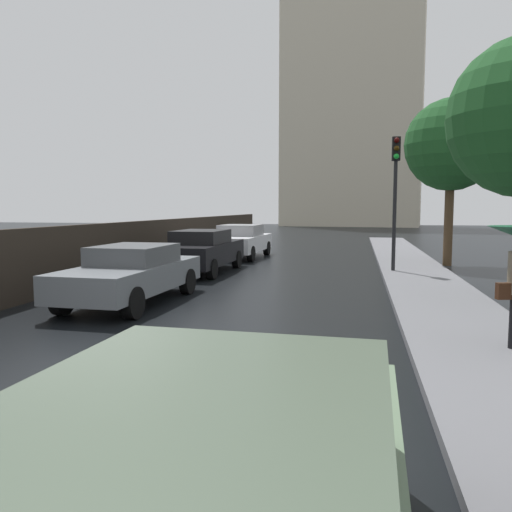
# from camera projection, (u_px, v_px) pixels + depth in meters

# --- Properties ---
(ground) EXTENTS (120.00, 120.00, 0.00)m
(ground) POSITION_uv_depth(u_px,v_px,m) (85.00, 388.00, 6.15)
(ground) COLOR black
(car_grey_near_kerb) EXTENTS (1.92, 4.53, 1.32)m
(car_grey_near_kerb) POSITION_uv_depth(u_px,v_px,m) (132.00, 273.00, 11.52)
(car_grey_near_kerb) COLOR slate
(car_grey_near_kerb) RESTS_ON ground
(car_white_far_ahead) EXTENTS (2.05, 4.55, 1.44)m
(car_white_far_ahead) POSITION_uv_depth(u_px,v_px,m) (241.00, 241.00, 21.99)
(car_white_far_ahead) COLOR silver
(car_white_far_ahead) RESTS_ON ground
(car_black_behind_camera) EXTENTS (1.87, 4.61, 1.43)m
(car_black_behind_camera) POSITION_uv_depth(u_px,v_px,m) (202.00, 250.00, 16.95)
(car_black_behind_camera) COLOR black
(car_black_behind_camera) RESTS_ON ground
(traffic_light) EXTENTS (0.26, 0.39, 4.29)m
(traffic_light) POSITION_uv_depth(u_px,v_px,m) (395.00, 178.00, 16.18)
(traffic_light) COLOR black
(traffic_light) RESTS_ON sidewalk_strip
(street_tree_near) EXTENTS (3.39, 3.39, 6.19)m
(street_tree_near) POSITION_uv_depth(u_px,v_px,m) (451.00, 145.00, 18.62)
(street_tree_near) COLOR #4C3823
(street_tree_near) RESTS_ON ground
(distant_tower) EXTENTS (16.57, 10.28, 31.67)m
(distant_tower) POSITION_uv_depth(u_px,v_px,m) (353.00, 90.00, 58.81)
(distant_tower) COLOR beige
(distant_tower) RESTS_ON ground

